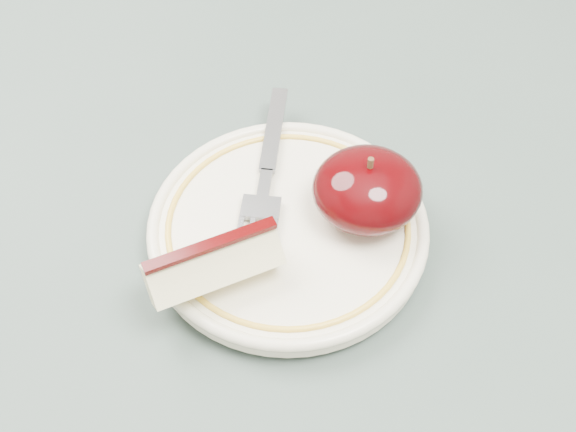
{
  "coord_description": "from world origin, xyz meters",
  "views": [
    {
      "loc": [
        0.0,
        -0.35,
        1.21
      ],
      "look_at": [
        0.0,
        -0.02,
        0.78
      ],
      "focal_mm": 50.0,
      "sensor_mm": 36.0,
      "label": 1
    }
  ],
  "objects_px": {
    "table": "(286,287)",
    "fork": "(267,172)",
    "plate": "(288,228)",
    "apple_half": "(367,190)"
  },
  "relations": [
    {
      "from": "table",
      "to": "apple_half",
      "type": "relative_size",
      "value": 11.93
    },
    {
      "from": "plate",
      "to": "apple_half",
      "type": "distance_m",
      "value": 0.06
    },
    {
      "from": "table",
      "to": "fork",
      "type": "relative_size",
      "value": 5.54
    },
    {
      "from": "table",
      "to": "fork",
      "type": "distance_m",
      "value": 0.11
    },
    {
      "from": "table",
      "to": "apple_half",
      "type": "xyz_separation_m",
      "value": [
        0.06,
        -0.0,
        0.13
      ]
    },
    {
      "from": "plate",
      "to": "apple_half",
      "type": "bearing_deg",
      "value": 13.18
    },
    {
      "from": "apple_half",
      "to": "fork",
      "type": "relative_size",
      "value": 0.46
    },
    {
      "from": "plate",
      "to": "fork",
      "type": "xyz_separation_m",
      "value": [
        -0.02,
        0.04,
        0.01
      ]
    },
    {
      "from": "plate",
      "to": "apple_half",
      "type": "xyz_separation_m",
      "value": [
        0.05,
        0.01,
        0.03
      ]
    },
    {
      "from": "plate",
      "to": "fork",
      "type": "height_order",
      "value": "fork"
    }
  ]
}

